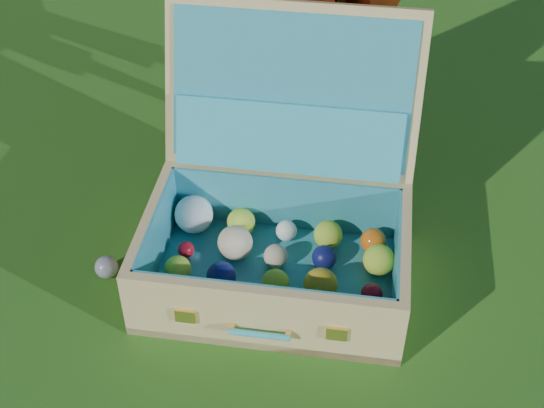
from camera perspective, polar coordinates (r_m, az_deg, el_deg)
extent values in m
plane|color=#215114|center=(2.01, 0.43, -6.20)|extent=(60.00, 60.00, 0.00)
sphere|color=#3C609E|center=(2.06, -12.36, -4.66)|extent=(0.06, 0.06, 0.06)
cube|color=tan|center=(2.00, 0.18, -5.77)|extent=(0.75, 0.58, 0.02)
cube|color=tan|center=(1.80, -0.81, -8.68)|extent=(0.66, 0.17, 0.20)
cube|color=tan|center=(2.10, 1.04, 0.06)|extent=(0.66, 0.17, 0.20)
cube|color=tan|center=(2.00, -9.03, -2.95)|extent=(0.11, 0.39, 0.20)
cube|color=tan|center=(1.94, 9.74, -4.93)|extent=(0.11, 0.39, 0.20)
cube|color=teal|center=(1.99, 0.18, -5.46)|extent=(0.69, 0.53, 0.01)
cube|color=teal|center=(1.80, -0.73, -8.05)|extent=(0.61, 0.14, 0.18)
cube|color=teal|center=(2.08, 0.98, 0.04)|extent=(0.61, 0.14, 0.18)
cube|color=teal|center=(1.99, -8.63, -2.75)|extent=(0.09, 0.39, 0.18)
cube|color=teal|center=(1.93, 9.32, -4.63)|extent=(0.09, 0.39, 0.18)
cube|color=tan|center=(2.00, 1.55, 8.67)|extent=(0.70, 0.33, 0.44)
cube|color=teal|center=(1.97, 1.47, 8.52)|extent=(0.64, 0.27, 0.38)
cube|color=teal|center=(2.00, 1.23, 4.96)|extent=(0.60, 0.21, 0.18)
cube|color=#F2C659|center=(1.82, -6.54, -8.38)|extent=(0.05, 0.02, 0.04)
cube|color=#F2C659|center=(1.78, 4.89, -9.71)|extent=(0.05, 0.02, 0.04)
cylinder|color=teal|center=(1.79, -0.97, -9.81)|extent=(0.15, 0.05, 0.02)
cube|color=#F2C659|center=(1.81, -3.06, -9.33)|extent=(0.02, 0.02, 0.01)
cube|color=#F2C659|center=(1.79, 1.23, -9.83)|extent=(0.02, 0.02, 0.01)
sphere|color=#BEDB35|center=(1.91, -7.89, -6.69)|extent=(0.08, 0.08, 0.08)
sphere|color=white|center=(1.88, -4.40, -7.08)|extent=(0.09, 0.09, 0.09)
sphere|color=#BD9419|center=(1.88, -0.30, -7.53)|extent=(0.07, 0.07, 0.07)
sphere|color=#DD5F12|center=(1.86, 3.78, -8.43)|extent=(0.05, 0.05, 0.05)
sphere|color=#DD5F12|center=(1.86, 7.31, -8.68)|extent=(0.07, 0.07, 0.07)
sphere|color=#BEDB35|center=(1.97, -7.10, -4.86)|extent=(0.07, 0.07, 0.07)
sphere|color=#101552|center=(1.94, -3.84, -5.45)|extent=(0.08, 0.08, 0.08)
sphere|color=#BEDB35|center=(1.92, 0.26, -5.94)|extent=(0.07, 0.07, 0.07)
sphere|color=#BD9419|center=(1.91, 3.67, -6.08)|extent=(0.09, 0.09, 0.09)
sphere|color=red|center=(1.92, 7.52, -6.74)|extent=(0.06, 0.06, 0.06)
sphere|color=red|center=(2.04, -6.50, -3.44)|extent=(0.04, 0.04, 0.04)
sphere|color=beige|center=(2.01, -2.79, -2.92)|extent=(0.09, 0.09, 0.09)
sphere|color=beige|center=(2.00, 0.28, -3.94)|extent=(0.06, 0.06, 0.06)
sphere|color=#101552|center=(2.00, 3.95, -4.03)|extent=(0.07, 0.07, 0.07)
sphere|color=#BEDB35|center=(1.99, 8.05, -4.19)|extent=(0.08, 0.08, 0.08)
sphere|color=white|center=(2.10, -5.91, -0.78)|extent=(0.11, 0.11, 0.11)
sphere|color=#BEDB35|center=(2.08, -2.34, -1.38)|extent=(0.08, 0.08, 0.08)
sphere|color=white|center=(2.07, 1.09, -2.02)|extent=(0.06, 0.06, 0.06)
sphere|color=#BEDB35|center=(2.05, 4.24, -2.31)|extent=(0.08, 0.08, 0.08)
sphere|color=#DD5F12|center=(2.05, 7.62, -2.76)|extent=(0.07, 0.07, 0.07)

